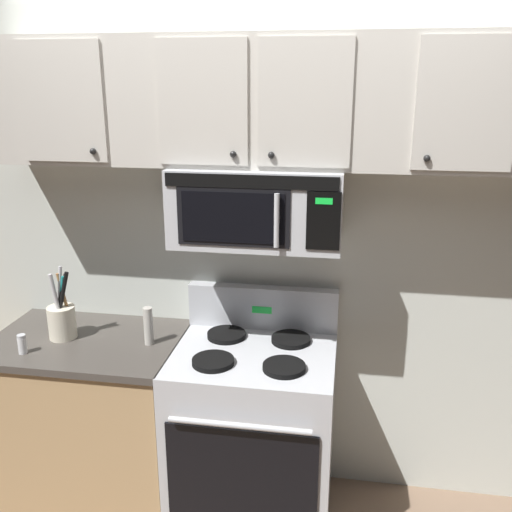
{
  "coord_description": "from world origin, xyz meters",
  "views": [
    {
      "loc": [
        0.4,
        -1.92,
        2.11
      ],
      "look_at": [
        0.0,
        0.49,
        1.35
      ],
      "focal_mm": 39.58,
      "sensor_mm": 36.0,
      "label": 1
    }
  ],
  "objects_px": {
    "salt_shaker": "(22,344)",
    "pepper_mill": "(148,326)",
    "utensil_crock_cream": "(62,319)",
    "stove_range": "(254,431)",
    "over_range_microwave": "(258,205)"
  },
  "relations": [
    {
      "from": "salt_shaker",
      "to": "pepper_mill",
      "type": "relative_size",
      "value": 0.5
    },
    {
      "from": "salt_shaker",
      "to": "utensil_crock_cream",
      "type": "bearing_deg",
      "value": 60.86
    },
    {
      "from": "utensil_crock_cream",
      "to": "pepper_mill",
      "type": "bearing_deg",
      "value": 0.19
    },
    {
      "from": "salt_shaker",
      "to": "pepper_mill",
      "type": "xyz_separation_m",
      "value": [
        0.55,
        0.19,
        0.05
      ]
    },
    {
      "from": "utensil_crock_cream",
      "to": "salt_shaker",
      "type": "bearing_deg",
      "value": -119.14
    },
    {
      "from": "pepper_mill",
      "to": "salt_shaker",
      "type": "bearing_deg",
      "value": -160.92
    },
    {
      "from": "over_range_microwave",
      "to": "pepper_mill",
      "type": "relative_size",
      "value": 4.07
    },
    {
      "from": "utensil_crock_cream",
      "to": "over_range_microwave",
      "type": "bearing_deg",
      "value": 6.96
    },
    {
      "from": "pepper_mill",
      "to": "stove_range",
      "type": "bearing_deg",
      "value": -0.19
    },
    {
      "from": "stove_range",
      "to": "over_range_microwave",
      "type": "xyz_separation_m",
      "value": [
        -0.0,
        0.12,
        1.11
      ]
    },
    {
      "from": "stove_range",
      "to": "utensil_crock_cream",
      "type": "bearing_deg",
      "value": 179.99
    },
    {
      "from": "pepper_mill",
      "to": "utensil_crock_cream",
      "type": "bearing_deg",
      "value": -179.81
    },
    {
      "from": "utensil_crock_cream",
      "to": "pepper_mill",
      "type": "xyz_separation_m",
      "value": [
        0.44,
        0.0,
        -0.01
      ]
    },
    {
      "from": "over_range_microwave",
      "to": "salt_shaker",
      "type": "xyz_separation_m",
      "value": [
        -1.06,
        -0.3,
        -0.63
      ]
    },
    {
      "from": "salt_shaker",
      "to": "pepper_mill",
      "type": "height_order",
      "value": "pepper_mill"
    }
  ]
}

